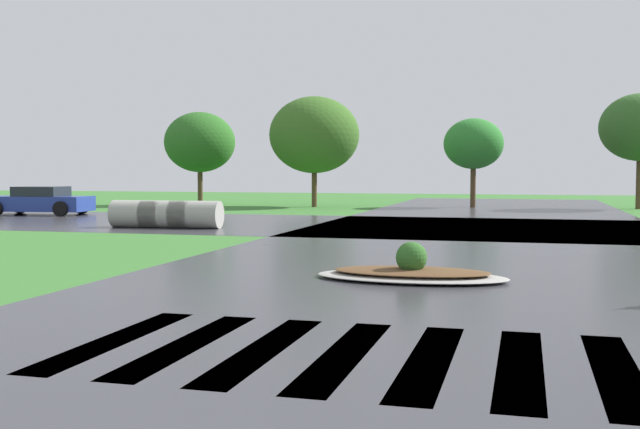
% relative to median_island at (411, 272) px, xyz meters
% --- Properties ---
extents(asphalt_roadway, '(11.74, 80.00, 0.01)m').
position_rel_median_island_xyz_m(asphalt_roadway, '(0.56, -0.39, -0.13)').
color(asphalt_roadway, '#35353A').
rests_on(asphalt_roadway, ground).
extents(asphalt_cross_road, '(90.00, 10.56, 0.01)m').
position_rel_median_island_xyz_m(asphalt_cross_road, '(0.56, 12.92, -0.13)').
color(asphalt_cross_road, '#35353A').
rests_on(asphalt_cross_road, ground).
extents(crosswalk_stripes, '(6.75, 3.27, 0.01)m').
position_rel_median_island_xyz_m(crosswalk_stripes, '(0.56, -5.69, -0.13)').
color(crosswalk_stripes, white).
rests_on(crosswalk_stripes, ground).
extents(median_island, '(3.42, 1.68, 0.68)m').
position_rel_median_island_xyz_m(median_island, '(0.00, 0.00, 0.00)').
color(median_island, '#9E9B93').
rests_on(median_island, ground).
extents(car_white_sedan, '(4.53, 2.41, 1.24)m').
position_rel_median_island_xyz_m(car_white_sedan, '(-18.51, 15.50, 0.45)').
color(car_white_sedan, navy).
rests_on(car_white_sedan, ground).
extents(drainage_pipe_stack, '(3.85, 1.15, 0.93)m').
position_rel_median_island_xyz_m(drainage_pipe_stack, '(-9.76, 10.03, 0.33)').
color(drainage_pipe_stack, '#9E9B93').
rests_on(drainage_pipe_stack, ground).
extents(background_treeline, '(43.60, 6.51, 5.82)m').
position_rel_median_island_xyz_m(background_treeline, '(1.06, 26.60, 3.51)').
color(background_treeline, '#4C3823').
rests_on(background_treeline, ground).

